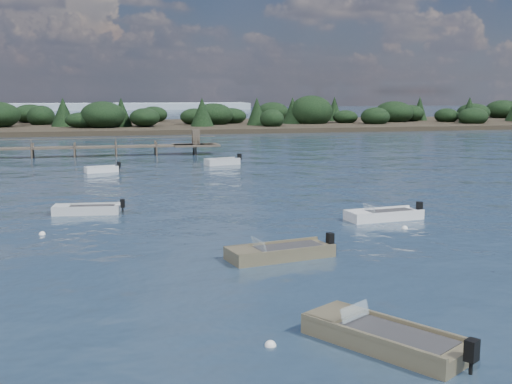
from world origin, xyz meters
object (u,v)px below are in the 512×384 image
object	(u,v)px
tender_far_grey_b	(222,163)
dinghy_mid_white_a	(280,255)
dinghy_mid_white_b	(383,217)
tender_far_white	(102,171)
dinghy_mid_grey	(87,211)
dinghy_near_olive	(384,341)

from	to	relation	value
tender_far_grey_b	dinghy_mid_white_a	size ratio (longest dim) A/B	0.76
dinghy_mid_white_b	tender_far_white	bearing A→B (deg)	121.14
tender_far_grey_b	tender_far_white	bearing A→B (deg)	-163.82
dinghy_mid_grey	tender_far_white	bearing A→B (deg)	87.43
dinghy_near_olive	dinghy_mid_white_b	bearing A→B (deg)	65.42
dinghy_mid_white_b	dinghy_mid_white_a	world-z (taller)	dinghy_mid_white_a
dinghy_near_olive	tender_far_white	bearing A→B (deg)	100.31
tender_far_white	dinghy_mid_white_b	bearing A→B (deg)	-58.86
dinghy_mid_white_b	dinghy_mid_white_a	size ratio (longest dim) A/B	0.93
dinghy_mid_grey	tender_far_white	distance (m)	19.12
dinghy_mid_white_b	tender_far_white	xyz separation A→B (m)	(-14.87, 24.60, 0.00)
dinghy_mid_grey	tender_far_grey_b	bearing A→B (deg)	61.76
tender_far_white	dinghy_mid_white_a	size ratio (longest dim) A/B	0.64
dinghy_mid_grey	dinghy_mid_white_b	xyz separation A→B (m)	(15.72, -5.50, 0.01)
tender_far_grey_b	dinghy_mid_white_b	bearing A→B (deg)	-82.38
dinghy_mid_white_a	dinghy_mid_grey	bearing A→B (deg)	123.77
tender_far_white	dinghy_mid_white_a	bearing A→B (deg)	-77.00
dinghy_mid_grey	dinghy_mid_white_b	world-z (taller)	dinghy_mid_white_b
tender_far_grey_b	dinghy_mid_white_a	distance (m)	34.60
tender_far_white	dinghy_mid_white_a	world-z (taller)	dinghy_mid_white_a
tender_far_grey_b	dinghy_mid_grey	bearing A→B (deg)	-118.24
dinghy_mid_white_a	tender_far_grey_b	bearing A→B (deg)	83.44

